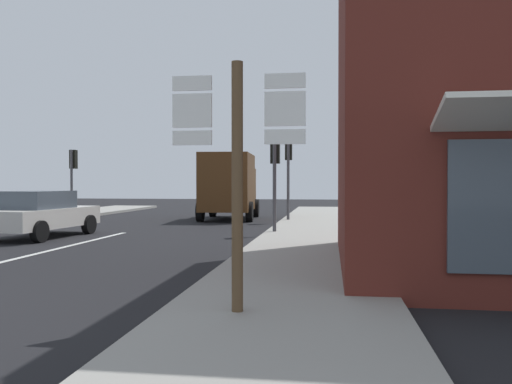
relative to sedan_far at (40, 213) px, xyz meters
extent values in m
plane|color=black|center=(2.02, -0.15, -0.76)|extent=(80.00, 80.00, 0.00)
cube|color=gray|center=(8.48, -2.15, -0.69)|extent=(3.07, 44.00, 0.14)
cube|color=silver|center=(2.02, -4.15, -0.75)|extent=(0.16, 12.00, 0.01)
cube|color=beige|center=(0.01, 0.07, -0.14)|extent=(2.07, 4.32, 0.60)
cube|color=#47515B|center=(-0.01, -0.18, 0.43)|extent=(1.71, 2.21, 0.55)
cylinder|color=black|center=(-0.76, 1.48, -0.44)|extent=(0.27, 0.66, 0.64)
cylinder|color=black|center=(0.98, 1.35, -0.44)|extent=(0.27, 0.66, 0.64)
cylinder|color=black|center=(0.77, -1.35, -0.44)|extent=(0.27, 0.66, 0.64)
cube|color=#4C2D14|center=(4.36, 8.40, 0.99)|extent=(2.41, 3.82, 2.60)
cube|color=#4C2D14|center=(4.22, 10.89, 0.69)|extent=(2.16, 1.42, 2.00)
cube|color=#47515B|center=(4.22, 10.94, 1.49)|extent=(1.76, 0.20, 0.70)
cylinder|color=black|center=(3.12, 10.78, -0.31)|extent=(0.33, 0.91, 0.90)
cylinder|color=black|center=(5.32, 10.91, -0.31)|extent=(0.33, 0.91, 0.90)
cylinder|color=black|center=(3.32, 7.39, -0.31)|extent=(0.33, 0.91, 0.90)
cylinder|color=black|center=(5.52, 7.51, -0.31)|extent=(0.33, 0.91, 0.90)
cylinder|color=brown|center=(7.92, -9.10, 0.84)|extent=(0.14, 0.14, 3.20)
cube|color=white|center=(7.34, -9.05, 2.20)|extent=(0.50, 0.03, 0.18)
cube|color=black|center=(7.34, -9.03, 2.20)|extent=(0.43, 0.01, 0.13)
cube|color=white|center=(7.34, -9.05, 1.86)|extent=(0.50, 0.03, 0.42)
cube|color=black|center=(7.34, -9.03, 1.86)|extent=(0.43, 0.01, 0.32)
cube|color=white|center=(7.34, -9.05, 1.52)|extent=(0.50, 0.03, 0.18)
cube|color=black|center=(7.34, -9.03, 1.52)|extent=(0.43, 0.01, 0.13)
cube|color=white|center=(8.50, -9.05, 2.20)|extent=(0.50, 0.03, 0.18)
cube|color=black|center=(8.50, -9.03, 2.20)|extent=(0.43, 0.01, 0.13)
cube|color=white|center=(8.50, -9.05, 1.86)|extent=(0.50, 0.03, 0.42)
cube|color=black|center=(8.50, -9.03, 1.86)|extent=(0.43, 0.01, 0.32)
cube|color=white|center=(8.50, -9.05, 1.52)|extent=(0.50, 0.03, 0.18)
cube|color=black|center=(8.50, -9.03, 1.52)|extent=(0.43, 0.01, 0.13)
cylinder|color=#47474C|center=(-3.20, 8.26, 0.89)|extent=(0.12, 0.12, 3.31)
cube|color=black|center=(-3.20, 8.46, 2.10)|extent=(0.30, 0.28, 0.90)
sphere|color=#360303|center=(-3.20, 8.60, 2.37)|extent=(0.18, 0.18, 0.18)
sphere|color=orange|center=(-3.20, 8.60, 2.09)|extent=(0.18, 0.18, 0.18)
sphere|color=black|center=(-3.20, 8.60, 1.81)|extent=(0.18, 0.18, 0.18)
cylinder|color=#47474C|center=(7.24, 7.26, 1.05)|extent=(0.12, 0.12, 3.61)
cube|color=black|center=(7.24, 7.46, 2.40)|extent=(0.30, 0.28, 0.90)
sphere|color=#360303|center=(7.24, 7.60, 2.67)|extent=(0.18, 0.18, 0.18)
sphere|color=orange|center=(7.24, 7.60, 2.39)|extent=(0.18, 0.18, 0.18)
sphere|color=black|center=(7.24, 7.60, 2.11)|extent=(0.18, 0.18, 0.18)
cylinder|color=#47474C|center=(7.24, 1.64, 0.87)|extent=(0.12, 0.12, 3.26)
cube|color=black|center=(7.24, 1.84, 2.05)|extent=(0.30, 0.28, 0.90)
sphere|color=#360303|center=(7.24, 1.98, 2.32)|extent=(0.18, 0.18, 0.18)
sphere|color=orange|center=(7.24, 1.98, 2.04)|extent=(0.18, 0.18, 0.18)
sphere|color=black|center=(7.24, 1.98, 1.76)|extent=(0.18, 0.18, 0.18)
camera|label=1|loc=(9.05, -15.47, 0.96)|focal=37.07mm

